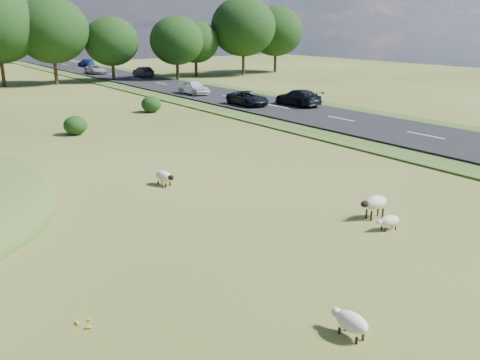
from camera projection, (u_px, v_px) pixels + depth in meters
name	position (u px, v px, depth m)	size (l,w,h in m)	color
ground	(77.00, 143.00, 34.93)	(160.00, 160.00, 0.00)	#46581B
road	(241.00, 100.00, 53.68)	(8.00, 150.00, 0.25)	black
shrubs	(56.00, 118.00, 40.27)	(26.15, 7.87, 1.43)	black
sheep_0	(351.00, 322.00, 13.16)	(0.55, 1.16, 0.66)	beige
sheep_1	(164.00, 176.00, 25.65)	(0.73, 1.29, 0.72)	beige
sheep_2	(389.00, 221.00, 20.04)	(1.05, 0.59, 0.58)	beige
sheep_3	(375.00, 203.00, 21.18)	(1.32, 0.63, 0.94)	beige
car_0	(248.00, 98.00, 49.45)	(2.14, 4.63, 1.29)	black
car_2	(298.00, 97.00, 49.35)	(2.07, 5.08, 1.48)	black
car_4	(193.00, 87.00, 57.41)	(1.80, 4.48, 1.53)	white
car_5	(86.00, 63.00, 95.30)	(1.89, 4.65, 1.35)	navy
car_6	(96.00, 69.00, 81.21)	(2.18, 4.72, 1.31)	#B2B6BA
car_7	(143.00, 72.00, 76.27)	(1.50, 4.29, 1.41)	black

